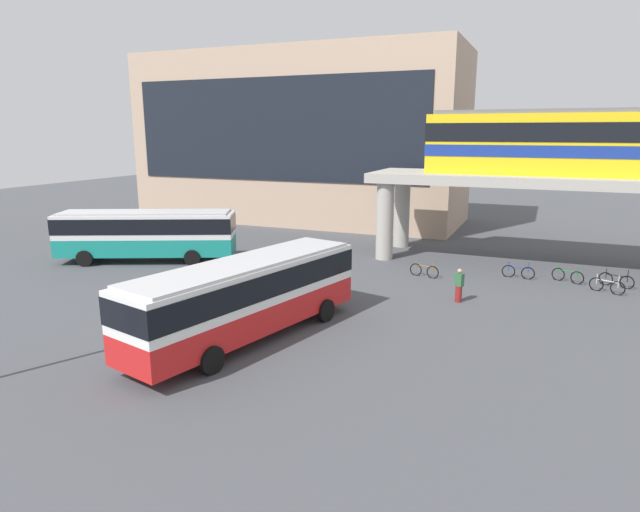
{
  "coord_description": "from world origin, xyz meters",
  "views": [
    {
      "loc": [
        13.45,
        -17.27,
        8.13
      ],
      "look_at": [
        3.41,
        6.56,
        2.2
      ],
      "focal_mm": 30.56,
      "sensor_mm": 36.0,
      "label": 1
    }
  ],
  "objects_px": {
    "bus_main": "(247,291)",
    "pedestrian_waiting_near_stop": "(459,286)",
    "bicycle_black": "(616,280)",
    "bicycle_silver": "(607,286)",
    "pedestrian_near_building": "(274,262)",
    "bus_secondary": "(146,231)",
    "bicycle_green": "(568,276)",
    "bicycle_blue": "(518,272)",
    "train": "(626,142)",
    "station_building": "(301,138)",
    "bicycle_brown": "(424,271)"
  },
  "relations": [
    {
      "from": "bus_secondary",
      "to": "bicycle_black",
      "type": "bearing_deg",
      "value": 10.5
    },
    {
      "from": "train",
      "to": "bicycle_silver",
      "type": "height_order",
      "value": "train"
    },
    {
      "from": "bicycle_blue",
      "to": "bicycle_brown",
      "type": "height_order",
      "value": "same"
    },
    {
      "from": "bicycle_black",
      "to": "bicycle_green",
      "type": "relative_size",
      "value": 1.02
    },
    {
      "from": "bicycle_blue",
      "to": "bicycle_black",
      "type": "relative_size",
      "value": 1.06
    },
    {
      "from": "bus_main",
      "to": "bicycle_green",
      "type": "bearing_deg",
      "value": 49.86
    },
    {
      "from": "pedestrian_near_building",
      "to": "bicycle_black",
      "type": "bearing_deg",
      "value": 15.97
    },
    {
      "from": "station_building",
      "to": "train",
      "type": "height_order",
      "value": "station_building"
    },
    {
      "from": "station_building",
      "to": "bicycle_green",
      "type": "height_order",
      "value": "station_building"
    },
    {
      "from": "station_building",
      "to": "bus_main",
      "type": "xyz_separation_m",
      "value": [
        11.06,
        -29.16,
        -5.55
      ]
    },
    {
      "from": "bus_secondary",
      "to": "bicycle_blue",
      "type": "relative_size",
      "value": 6.2
    },
    {
      "from": "bicycle_green",
      "to": "pedestrian_near_building",
      "type": "relative_size",
      "value": 0.93
    },
    {
      "from": "pedestrian_near_building",
      "to": "station_building",
      "type": "bearing_deg",
      "value": 110.46
    },
    {
      "from": "bicycle_silver",
      "to": "bicycle_blue",
      "type": "bearing_deg",
      "value": 164.07
    },
    {
      "from": "bicycle_brown",
      "to": "pedestrian_near_building",
      "type": "height_order",
      "value": "pedestrian_near_building"
    },
    {
      "from": "bus_main",
      "to": "pedestrian_waiting_near_stop",
      "type": "xyz_separation_m",
      "value": [
        6.98,
        8.21,
        -1.21
      ]
    },
    {
      "from": "bicycle_black",
      "to": "bus_main",
      "type": "bearing_deg",
      "value": -135.32
    },
    {
      "from": "bicycle_green",
      "to": "pedestrian_waiting_near_stop",
      "type": "relative_size",
      "value": 0.99
    },
    {
      "from": "bus_secondary",
      "to": "bicycle_green",
      "type": "relative_size",
      "value": 6.73
    },
    {
      "from": "station_building",
      "to": "pedestrian_near_building",
      "type": "bearing_deg",
      "value": -69.54
    },
    {
      "from": "bus_secondary",
      "to": "bicycle_brown",
      "type": "height_order",
      "value": "bus_secondary"
    },
    {
      "from": "bicycle_black",
      "to": "bicycle_silver",
      "type": "relative_size",
      "value": 1.02
    },
    {
      "from": "bus_secondary",
      "to": "train",
      "type": "bearing_deg",
      "value": 17.84
    },
    {
      "from": "train",
      "to": "bicycle_blue",
      "type": "height_order",
      "value": "train"
    },
    {
      "from": "bus_secondary",
      "to": "bus_main",
      "type": "bearing_deg",
      "value": -35.81
    },
    {
      "from": "station_building",
      "to": "pedestrian_waiting_near_stop",
      "type": "distance_m",
      "value": 28.46
    },
    {
      "from": "bicycle_green",
      "to": "pedestrian_near_building",
      "type": "bearing_deg",
      "value": -161.71
    },
    {
      "from": "bicycle_blue",
      "to": "bicycle_silver",
      "type": "distance_m",
      "value": 4.57
    },
    {
      "from": "bicycle_blue",
      "to": "pedestrian_near_building",
      "type": "height_order",
      "value": "pedestrian_near_building"
    },
    {
      "from": "bicycle_black",
      "to": "bus_secondary",
      "type": "bearing_deg",
      "value": -169.5
    },
    {
      "from": "station_building",
      "to": "bus_secondary",
      "type": "xyz_separation_m",
      "value": [
        -1.66,
        -19.99,
        -5.55
      ]
    },
    {
      "from": "train",
      "to": "bicycle_silver",
      "type": "distance_m",
      "value": 8.84
    },
    {
      "from": "bus_secondary",
      "to": "pedestrian_near_building",
      "type": "relative_size",
      "value": 6.28
    },
    {
      "from": "bicycle_silver",
      "to": "pedestrian_near_building",
      "type": "height_order",
      "value": "pedestrian_near_building"
    },
    {
      "from": "station_building",
      "to": "bicycle_black",
      "type": "xyz_separation_m",
      "value": [
        25.41,
        -14.97,
        -7.18
      ]
    },
    {
      "from": "bus_secondary",
      "to": "pedestrian_near_building",
      "type": "distance_m",
      "value": 9.23
    },
    {
      "from": "bicycle_brown",
      "to": "pedestrian_near_building",
      "type": "xyz_separation_m",
      "value": [
        -7.98,
        -3.19,
        0.48
      ]
    },
    {
      "from": "bicycle_silver",
      "to": "pedestrian_waiting_near_stop",
      "type": "height_order",
      "value": "pedestrian_waiting_near_stop"
    },
    {
      "from": "bicycle_blue",
      "to": "bicycle_green",
      "type": "xyz_separation_m",
      "value": [
        2.57,
        0.17,
        0.0
      ]
    },
    {
      "from": "pedestrian_near_building",
      "to": "pedestrian_waiting_near_stop",
      "type": "height_order",
      "value": "pedestrian_near_building"
    },
    {
      "from": "train",
      "to": "bicycle_blue",
      "type": "distance_m",
      "value": 9.57
    },
    {
      "from": "train",
      "to": "pedestrian_waiting_near_stop",
      "type": "relative_size",
      "value": 13.4
    },
    {
      "from": "train",
      "to": "station_building",
      "type": "bearing_deg",
      "value": 156.18
    },
    {
      "from": "bicycle_blue",
      "to": "bicycle_brown",
      "type": "relative_size",
      "value": 1.02
    },
    {
      "from": "bicycle_blue",
      "to": "bicycle_black",
      "type": "xyz_separation_m",
      "value": [
        4.95,
        0.16,
        0.0
      ]
    },
    {
      "from": "bicycle_green",
      "to": "bicycle_brown",
      "type": "relative_size",
      "value": 0.94
    },
    {
      "from": "bicycle_silver",
      "to": "pedestrian_near_building",
      "type": "relative_size",
      "value": 0.93
    },
    {
      "from": "bus_main",
      "to": "bicycle_black",
      "type": "distance_m",
      "value": 20.25
    },
    {
      "from": "train",
      "to": "bicycle_blue",
      "type": "xyz_separation_m",
      "value": [
        -5.02,
        -3.89,
        -7.17
      ]
    },
    {
      "from": "bicycle_silver",
      "to": "pedestrian_near_building",
      "type": "bearing_deg",
      "value": -167.94
    }
  ]
}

